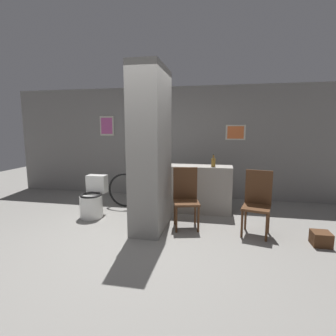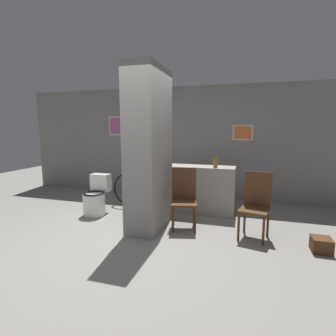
{
  "view_description": "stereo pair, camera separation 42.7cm",
  "coord_description": "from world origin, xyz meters",
  "px_view_note": "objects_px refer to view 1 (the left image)",
  "views": [
    {
      "loc": [
        1.17,
        -3.55,
        1.66
      ],
      "look_at": [
        0.27,
        0.93,
        0.95
      ],
      "focal_mm": 28.0,
      "sensor_mm": 36.0,
      "label": 1
    },
    {
      "loc": [
        1.59,
        -3.45,
        1.66
      ],
      "look_at": [
        0.27,
        0.93,
        0.95
      ],
      "focal_mm": 28.0,
      "sensor_mm": 36.0,
      "label": 2
    }
  ],
  "objects_px": {
    "bottle_tall": "(213,162)",
    "chair_by_doorway": "(257,200)",
    "chair_near_pillar": "(186,196)",
    "bicycle": "(148,191)",
    "toilet": "(93,200)"
  },
  "relations": [
    {
      "from": "bottle_tall",
      "to": "chair_by_doorway",
      "type": "bearing_deg",
      "value": -49.51
    },
    {
      "from": "chair_near_pillar",
      "to": "bottle_tall",
      "type": "height_order",
      "value": "bottle_tall"
    },
    {
      "from": "chair_near_pillar",
      "to": "bicycle",
      "type": "distance_m",
      "value": 1.25
    },
    {
      "from": "chair_near_pillar",
      "to": "bicycle",
      "type": "xyz_separation_m",
      "value": [
        -0.9,
        0.85,
        -0.16
      ]
    },
    {
      "from": "chair_by_doorway",
      "to": "bicycle",
      "type": "xyz_separation_m",
      "value": [
        -2.03,
        0.92,
        -0.16
      ]
    },
    {
      "from": "chair_near_pillar",
      "to": "toilet",
      "type": "bearing_deg",
      "value": 160.71
    },
    {
      "from": "chair_near_pillar",
      "to": "chair_by_doorway",
      "type": "height_order",
      "value": "same"
    },
    {
      "from": "bicycle",
      "to": "chair_near_pillar",
      "type": "bearing_deg",
      "value": -43.5
    },
    {
      "from": "chair_by_doorway",
      "to": "toilet",
      "type": "bearing_deg",
      "value": -171.33
    },
    {
      "from": "toilet",
      "to": "bicycle",
      "type": "height_order",
      "value": "bicycle"
    },
    {
      "from": "chair_near_pillar",
      "to": "bottle_tall",
      "type": "xyz_separation_m",
      "value": [
        0.42,
        0.76,
        0.48
      ]
    },
    {
      "from": "toilet",
      "to": "bottle_tall",
      "type": "height_order",
      "value": "bottle_tall"
    },
    {
      "from": "bottle_tall",
      "to": "toilet",
      "type": "bearing_deg",
      "value": -165.1
    },
    {
      "from": "chair_by_doorway",
      "to": "chair_near_pillar",
      "type": "bearing_deg",
      "value": -170.2
    },
    {
      "from": "toilet",
      "to": "chair_by_doorway",
      "type": "height_order",
      "value": "chair_by_doorway"
    }
  ]
}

